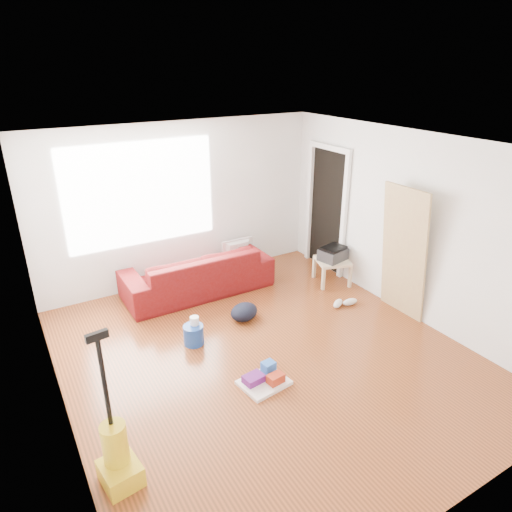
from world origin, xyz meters
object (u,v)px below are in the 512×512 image
sofa (199,291)px  backpack (244,319)px  cleaning_tray (264,379)px  side_table (332,263)px  vacuum (117,456)px  tv_stand (239,265)px  bucket (194,343)px

sofa → backpack: (0.20, -1.08, 0.00)m
sofa → backpack: size_ratio=5.44×
cleaning_tray → backpack: bearing=70.0°
side_table → vacuum: bearing=-152.8°
tv_stand → side_table: (1.09, -1.07, 0.20)m
sofa → cleaning_tray: size_ratio=4.05×
bucket → cleaning_tray: (0.36, -1.11, 0.06)m
tv_stand → bucket: (-1.50, -1.54, -0.14)m
tv_stand → bucket: 2.16m
backpack → sofa: bearing=79.5°
cleaning_tray → side_table: bearing=35.3°
bucket → vacuum: (-1.35, -1.56, 0.27)m
tv_stand → vacuum: 4.22m
side_table → bucket: size_ratio=2.42×
cleaning_tray → vacuum: 1.79m
backpack → vacuum: size_ratio=0.29×
tv_stand → vacuum: (-2.86, -3.10, 0.13)m
cleaning_tray → bucket: bearing=108.0°
side_table → cleaning_tray: bearing=-144.7°
cleaning_tray → backpack: size_ratio=1.35×
cleaning_tray → vacuum: (-1.72, -0.45, 0.21)m
side_table → backpack: (-1.76, -0.28, -0.33)m
tv_stand → vacuum: size_ratio=0.52×
side_table → bucket: (-2.60, -0.47, -0.33)m
side_table → backpack: side_table is taller
vacuum → sofa: bearing=47.4°
tv_stand → backpack: 1.52m
tv_stand → vacuum: vacuum is taller
cleaning_tray → backpack: 1.38m
tv_stand → sofa: bearing=-174.9°
backpack → vacuum: 2.81m
sofa → vacuum: 3.47m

